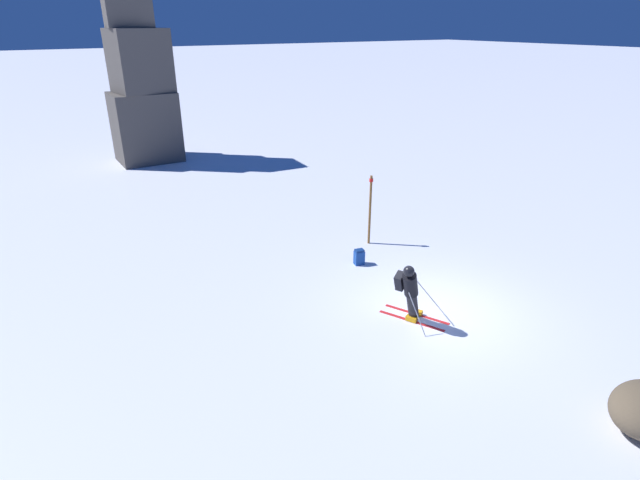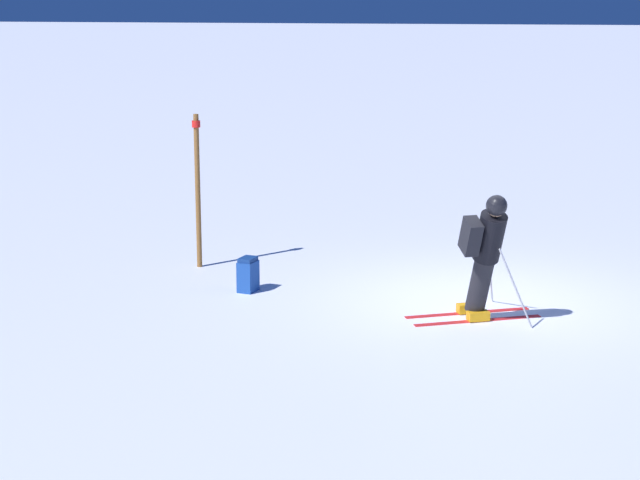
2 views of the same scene
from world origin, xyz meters
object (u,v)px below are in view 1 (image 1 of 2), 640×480
trail_marker (370,208)px  spare_backpack (359,257)px  rock_pillar (140,78)px  skier (410,290)px

trail_marker → spare_backpack: bearing=-137.2°
spare_backpack → trail_marker: (1.22, 1.13, 1.05)m
rock_pillar → spare_backpack: size_ratio=20.41×
skier → trail_marker: 5.02m
skier → spare_backpack: skier is taller
rock_pillar → spare_backpack: (2.21, -16.28, -4.03)m
spare_backpack → trail_marker: 1.97m
skier → rock_pillar: rock_pillar is taller
skier → spare_backpack: (0.96, 3.38, -0.74)m
rock_pillar → spare_backpack: 16.91m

